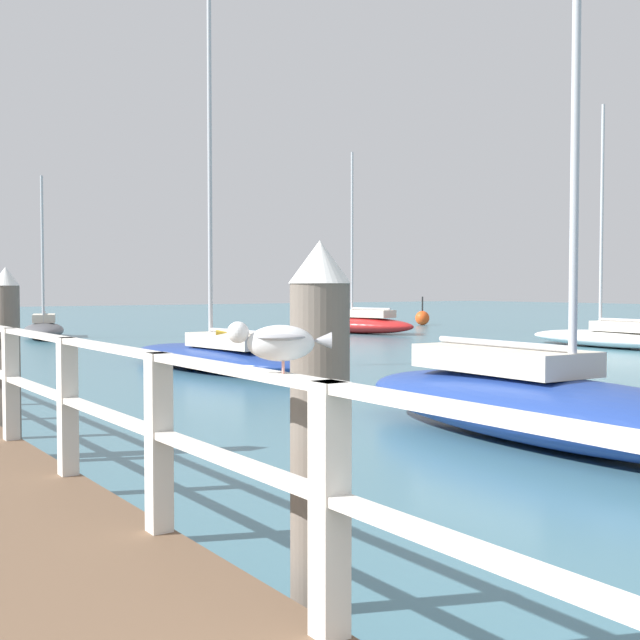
% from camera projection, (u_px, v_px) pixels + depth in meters
% --- Properties ---
extents(dock_piling_near, '(0.29, 0.29, 2.08)m').
position_uv_depth(dock_piling_near, '(320.00, 460.00, 3.79)').
color(dock_piling_near, '#6B6056').
rests_on(dock_piling_near, ground_plane).
extents(dock_piling_far, '(0.29, 0.29, 2.08)m').
position_uv_depth(dock_piling_far, '(7.00, 362.00, 8.73)').
color(dock_piling_far, '#6B6056').
rests_on(dock_piling_far, ground_plane).
extents(seagull_foreground, '(0.43, 0.28, 0.21)m').
position_uv_depth(seagull_foreground, '(279.00, 341.00, 3.33)').
color(seagull_foreground, white).
rests_on(seagull_foreground, pier_railing).
extents(boat_0, '(1.91, 5.93, 7.52)m').
position_uv_depth(boat_0, '(610.00, 336.00, 24.98)').
color(boat_0, white).
rests_on(boat_0, ground_plane).
extents(boat_1, '(2.78, 5.12, 5.89)m').
position_uv_depth(boat_1, '(44.00, 328.00, 29.67)').
color(boat_1, '#4C4C51').
rests_on(boat_1, ground_plane).
extents(boat_2, '(2.08, 6.56, 7.15)m').
position_uv_depth(boat_2, '(546.00, 405.00, 9.64)').
color(boat_2, navy).
rests_on(boat_2, ground_plane).
extents(boat_3, '(2.98, 6.65, 8.76)m').
position_uv_depth(boat_3, '(220.00, 354.00, 18.26)').
color(boat_3, navy).
rests_on(boat_3, ground_plane).
extents(boat_5, '(3.09, 5.55, 7.31)m').
position_uv_depth(boat_5, '(358.00, 323.00, 32.67)').
color(boat_5, red).
rests_on(boat_5, ground_plane).
extents(channel_buoy, '(0.70, 0.70, 1.40)m').
position_uv_depth(channel_buoy, '(422.00, 318.00, 39.74)').
color(channel_buoy, '#E54C19').
rests_on(channel_buoy, ground_plane).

